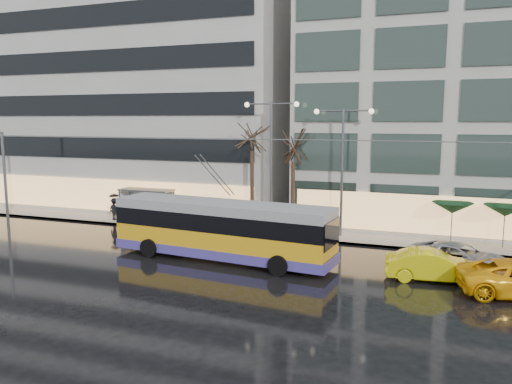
% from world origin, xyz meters
% --- Properties ---
extents(ground, '(140.00, 140.00, 0.00)m').
position_xyz_m(ground, '(0.00, 0.00, 0.00)').
color(ground, black).
rests_on(ground, ground).
extents(sidewalk, '(80.00, 10.00, 0.15)m').
position_xyz_m(sidewalk, '(2.00, 14.00, 0.07)').
color(sidewalk, gray).
rests_on(sidewalk, ground).
extents(kerb, '(80.00, 0.10, 0.15)m').
position_xyz_m(kerb, '(2.00, 9.05, 0.07)').
color(kerb, slate).
rests_on(kerb, ground).
extents(building_left, '(34.00, 14.00, 22.00)m').
position_xyz_m(building_left, '(-16.00, 19.00, 11.15)').
color(building_left, '#A09E99').
rests_on(building_left, sidewalk).
extents(trolleybus, '(13.24, 5.66, 6.05)m').
position_xyz_m(trolleybus, '(1.58, 3.11, 1.64)').
color(trolleybus, gold).
rests_on(trolleybus, ground).
extents(catenary, '(42.24, 5.12, 7.00)m').
position_xyz_m(catenary, '(1.00, 7.94, 4.25)').
color(catenary, '#595B60').
rests_on(catenary, ground).
extents(bus_shelter, '(4.20, 1.60, 2.51)m').
position_xyz_m(bus_shelter, '(-8.38, 10.69, 1.96)').
color(bus_shelter, '#595B60').
rests_on(bus_shelter, sidewalk).
extents(street_lamp_near, '(3.96, 0.36, 9.03)m').
position_xyz_m(street_lamp_near, '(2.00, 10.80, 5.99)').
color(street_lamp_near, '#595B60').
rests_on(street_lamp_near, sidewalk).
extents(street_lamp_far, '(3.96, 0.36, 8.53)m').
position_xyz_m(street_lamp_far, '(7.00, 10.80, 5.71)').
color(street_lamp_far, '#595B60').
rests_on(street_lamp_far, sidewalk).
extents(tree_a, '(3.20, 3.20, 8.40)m').
position_xyz_m(tree_a, '(0.50, 11.00, 7.09)').
color(tree_a, black).
rests_on(tree_a, sidewalk).
extents(tree_b, '(3.20, 3.20, 7.70)m').
position_xyz_m(tree_b, '(3.50, 11.20, 6.40)').
color(tree_b, black).
rests_on(tree_b, sidewalk).
extents(parasol_a, '(2.50, 2.50, 2.65)m').
position_xyz_m(parasol_a, '(14.00, 11.00, 2.45)').
color(parasol_a, '#595B60').
rests_on(parasol_a, sidewalk).
extents(parasol_b, '(2.50, 2.50, 2.65)m').
position_xyz_m(parasol_b, '(17.00, 11.00, 2.45)').
color(parasol_b, '#595B60').
rests_on(parasol_b, sidewalk).
extents(taxi_b, '(4.83, 2.19, 1.54)m').
position_xyz_m(taxi_b, '(13.01, 3.25, 0.77)').
color(taxi_b, yellow).
rests_on(taxi_b, ground).
extents(sedan_silver, '(5.85, 3.87, 1.49)m').
position_xyz_m(sedan_silver, '(14.25, 5.30, 0.75)').
color(sedan_silver, '#9F9FA3').
rests_on(sedan_silver, ground).
extents(pedestrian_a, '(1.22, 1.23, 2.19)m').
position_xyz_m(pedestrian_a, '(-6.85, 10.83, 1.57)').
color(pedestrian_a, black).
rests_on(pedestrian_a, sidewalk).
extents(pedestrian_b, '(1.03, 0.89, 1.83)m').
position_xyz_m(pedestrian_b, '(-6.91, 11.14, 1.06)').
color(pedestrian_b, black).
rests_on(pedestrian_b, sidewalk).
extents(pedestrian_c, '(1.26, 1.01, 2.11)m').
position_xyz_m(pedestrian_c, '(-10.64, 10.02, 1.26)').
color(pedestrian_c, black).
rests_on(pedestrian_c, sidewalk).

